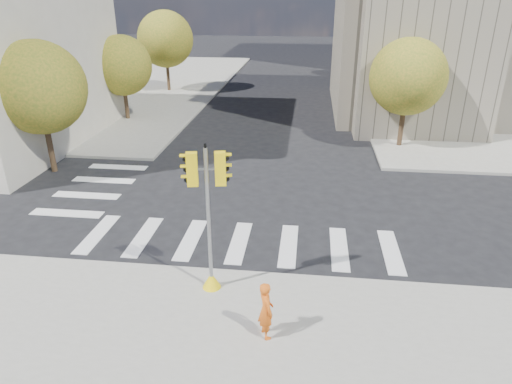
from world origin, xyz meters
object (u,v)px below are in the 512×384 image
lamp_near (405,57)px  lamp_far (378,37)px  photographer (266,310)px  traffic_signal (209,231)px

lamp_near → lamp_far: bearing=90.0°
lamp_far → photographer: lamp_far is taller
lamp_far → lamp_near: bearing=-90.0°
lamp_near → traffic_signal: bearing=-114.0°
traffic_signal → lamp_near: bearing=55.2°
photographer → lamp_near: bearing=-43.8°
lamp_far → photographer: (-6.64, -34.90, -3.62)m
lamp_near → lamp_far: size_ratio=1.00×
lamp_near → photographer: 22.23m
lamp_near → lamp_far: (0.00, 14.00, 0.00)m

